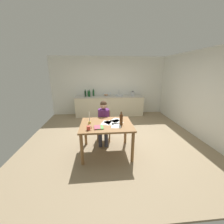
# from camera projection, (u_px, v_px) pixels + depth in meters

# --- Properties ---
(ground_plane) EXTENTS (5.20, 5.20, 0.04)m
(ground_plane) POSITION_uv_depth(u_px,v_px,m) (115.00, 138.00, 4.32)
(ground_plane) COLOR #937F60
(wall_back) EXTENTS (5.20, 0.12, 2.60)m
(wall_back) POSITION_uv_depth(u_px,v_px,m) (109.00, 86.00, 6.41)
(wall_back) COLOR silver
(wall_back) RESTS_ON ground
(wall_right) EXTENTS (0.12, 5.20, 2.60)m
(wall_right) POSITION_uv_depth(u_px,v_px,m) (201.00, 94.00, 4.16)
(wall_right) COLOR silver
(wall_right) RESTS_ON ground
(kitchen_counter) EXTENTS (3.05, 0.64, 0.90)m
(kitchen_counter) POSITION_uv_depth(u_px,v_px,m) (109.00, 106.00, 6.32)
(kitchen_counter) COLOR beige
(kitchen_counter) RESTS_ON ground
(dining_table) EXTENTS (1.23, 0.99, 0.77)m
(dining_table) POSITION_uv_depth(u_px,v_px,m) (106.00, 128.00, 3.33)
(dining_table) COLOR olive
(dining_table) RESTS_ON ground
(chair_at_table) EXTENTS (0.43, 0.43, 0.85)m
(chair_at_table) POSITION_uv_depth(u_px,v_px,m) (104.00, 124.00, 4.09)
(chair_at_table) COLOR olive
(chair_at_table) RESTS_ON ground
(person_seated) EXTENTS (0.35, 0.61, 1.19)m
(person_seated) POSITION_uv_depth(u_px,v_px,m) (104.00, 119.00, 3.88)
(person_seated) COLOR #592666
(person_seated) RESTS_ON ground
(coffee_mug) EXTENTS (0.11, 0.08, 0.09)m
(coffee_mug) POSITION_uv_depth(u_px,v_px,m) (89.00, 128.00, 2.95)
(coffee_mug) COLOR #D84C3F
(coffee_mug) RESTS_ON dining_table
(candlestick) EXTENTS (0.06, 0.06, 0.29)m
(candlestick) POSITION_uv_depth(u_px,v_px,m) (90.00, 120.00, 3.30)
(candlestick) COLOR gold
(candlestick) RESTS_ON dining_table
(book_magazine) EXTENTS (0.15, 0.23, 0.02)m
(book_magazine) POSITION_uv_depth(u_px,v_px,m) (97.00, 127.00, 3.06)
(book_magazine) COLOR #A44A5F
(book_magazine) RESTS_ON dining_table
(book_cookery) EXTENTS (0.17, 0.23, 0.02)m
(book_cookery) POSITION_uv_depth(u_px,v_px,m) (100.00, 127.00, 3.06)
(book_cookery) COLOR #56A249
(book_cookery) RESTS_ON dining_table
(paper_letter) EXTENTS (0.32, 0.36, 0.00)m
(paper_letter) POSITION_uv_depth(u_px,v_px,m) (117.00, 122.00, 3.44)
(paper_letter) COLOR white
(paper_letter) RESTS_ON dining_table
(paper_bill) EXTENTS (0.34, 0.36, 0.00)m
(paper_bill) POSITION_uv_depth(u_px,v_px,m) (116.00, 120.00, 3.54)
(paper_bill) COLOR white
(paper_bill) RESTS_ON dining_table
(paper_envelope) EXTENTS (0.29, 0.35, 0.00)m
(paper_envelope) POSITION_uv_depth(u_px,v_px,m) (106.00, 123.00, 3.36)
(paper_envelope) COLOR white
(paper_envelope) RESTS_ON dining_table
(paper_receipt) EXTENTS (0.25, 0.32, 0.00)m
(paper_receipt) POSITION_uv_depth(u_px,v_px,m) (116.00, 126.00, 3.18)
(paper_receipt) COLOR white
(paper_receipt) RESTS_ON dining_table
(paper_notice) EXTENTS (0.34, 0.36, 0.00)m
(paper_notice) POSITION_uv_depth(u_px,v_px,m) (110.00, 123.00, 3.36)
(paper_notice) COLOR white
(paper_notice) RESTS_ON dining_table
(wine_bottle_on_table) EXTENTS (0.08, 0.08, 0.32)m
(wine_bottle_on_table) POSITION_uv_depth(u_px,v_px,m) (121.00, 119.00, 3.20)
(wine_bottle_on_table) COLOR #593319
(wine_bottle_on_table) RESTS_ON dining_table
(sink_unit) EXTENTS (0.36, 0.36, 0.24)m
(sink_unit) POSITION_uv_depth(u_px,v_px,m) (119.00, 95.00, 6.22)
(sink_unit) COLOR #B2B7BC
(sink_unit) RESTS_ON kitchen_counter
(bottle_oil) EXTENTS (0.08, 0.08, 0.30)m
(bottle_oil) POSITION_uv_depth(u_px,v_px,m) (85.00, 94.00, 6.03)
(bottle_oil) COLOR black
(bottle_oil) RESTS_ON kitchen_counter
(bottle_vinegar) EXTENTS (0.07, 0.07, 0.28)m
(bottle_vinegar) POSITION_uv_depth(u_px,v_px,m) (88.00, 94.00, 6.02)
(bottle_vinegar) COLOR #194C23
(bottle_vinegar) RESTS_ON kitchen_counter
(bottle_wine_red) EXTENTS (0.06, 0.06, 0.30)m
(bottle_wine_red) POSITION_uv_depth(u_px,v_px,m) (90.00, 94.00, 5.99)
(bottle_wine_red) COLOR #194C23
(bottle_wine_red) RESTS_ON kitchen_counter
(bottle_sauce) EXTENTS (0.08, 0.08, 0.31)m
(bottle_sauce) POSITION_uv_depth(u_px,v_px,m) (93.00, 93.00, 6.18)
(bottle_sauce) COLOR #194C23
(bottle_sauce) RESTS_ON kitchen_counter
(mixing_bowl) EXTENTS (0.19, 0.19, 0.08)m
(mixing_bowl) POSITION_uv_depth(u_px,v_px,m) (106.00, 95.00, 6.22)
(mixing_bowl) COLOR tan
(mixing_bowl) RESTS_ON kitchen_counter
(stovetop_kettle) EXTENTS (0.18, 0.18, 0.22)m
(stovetop_kettle) POSITION_uv_depth(u_px,v_px,m) (133.00, 93.00, 6.25)
(stovetop_kettle) COLOR #B7BABF
(stovetop_kettle) RESTS_ON kitchen_counter
(wine_glass_near_sink) EXTENTS (0.07, 0.07, 0.15)m
(wine_glass_near_sink) POSITION_uv_depth(u_px,v_px,m) (110.00, 93.00, 6.30)
(wine_glass_near_sink) COLOR silver
(wine_glass_near_sink) RESTS_ON kitchen_counter
(wine_glass_by_kettle) EXTENTS (0.07, 0.07, 0.15)m
(wine_glass_by_kettle) POSITION_uv_depth(u_px,v_px,m) (108.00, 93.00, 6.29)
(wine_glass_by_kettle) COLOR silver
(wine_glass_by_kettle) RESTS_ON kitchen_counter
(wine_glass_back_left) EXTENTS (0.07, 0.07, 0.15)m
(wine_glass_back_left) POSITION_uv_depth(u_px,v_px,m) (106.00, 93.00, 6.29)
(wine_glass_back_left) COLOR silver
(wine_glass_back_left) RESTS_ON kitchen_counter
(wine_glass_back_right) EXTENTS (0.07, 0.07, 0.15)m
(wine_glass_back_right) POSITION_uv_depth(u_px,v_px,m) (104.00, 93.00, 6.28)
(wine_glass_back_right) COLOR silver
(wine_glass_back_right) RESTS_ON kitchen_counter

